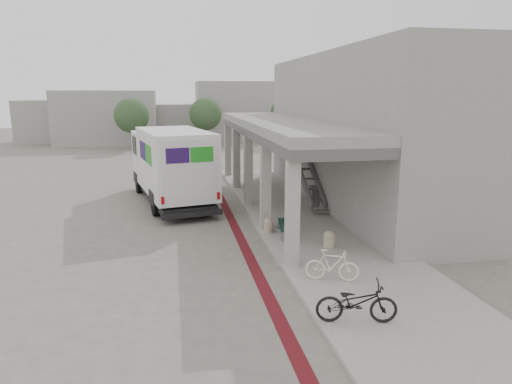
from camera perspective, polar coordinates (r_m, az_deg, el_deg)
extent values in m
plane|color=#635D55|center=(17.04, -5.46, -5.67)|extent=(120.00, 120.00, 0.00)
cube|color=#541016|center=(19.05, -2.99, -3.68)|extent=(0.35, 40.00, 0.01)
cube|color=gray|center=(17.79, 7.52, -4.75)|extent=(4.40, 28.00, 0.12)
cube|color=gray|center=(22.48, 12.46, 7.55)|extent=(4.30, 17.00, 7.00)
cube|color=#534F4D|center=(21.32, 3.03, 7.58)|extent=(3.40, 16.90, 0.35)
cube|color=gray|center=(21.29, 3.04, 8.52)|extent=(3.40, 16.90, 0.35)
cube|color=gray|center=(50.68, -18.14, 8.84)|extent=(10.00, 6.00, 5.50)
cube|color=gray|center=(54.27, -10.11, 8.64)|extent=(8.00, 6.00, 4.00)
cube|color=gray|center=(52.72, -2.40, 10.08)|extent=(9.00, 6.00, 6.50)
cube|color=gray|center=(54.75, -23.98, 8.08)|extent=(7.00, 5.00, 4.50)
cylinder|color=#38281C|center=(44.51, -15.16, 6.62)|extent=(0.36, 0.36, 2.40)
sphere|color=#2C4125|center=(44.37, -15.30, 9.19)|extent=(3.20, 3.20, 3.20)
cylinder|color=#38281C|center=(46.46, -6.27, 7.19)|extent=(0.36, 0.36, 2.40)
sphere|color=#2C4125|center=(46.33, -6.33, 9.66)|extent=(3.20, 3.20, 3.20)
cylinder|color=#38281C|center=(46.74, 3.73, 7.27)|extent=(0.36, 0.36, 2.40)
sphere|color=#2C4125|center=(46.61, 3.76, 9.72)|extent=(3.20, 3.20, 3.20)
cube|color=black|center=(22.60, -10.46, -0.19)|extent=(3.84, 8.03, 0.33)
cube|color=silver|center=(21.33, -10.09, 3.76)|extent=(3.76, 6.15, 2.87)
cube|color=silver|center=(25.06, -11.92, 4.55)|extent=(3.02, 2.59, 2.54)
cube|color=silver|center=(26.32, -12.29, 2.82)|extent=(2.51, 1.14, 0.88)
cube|color=black|center=(25.85, -12.33, 6.11)|extent=(2.49, 1.02, 1.16)
cube|color=black|center=(18.84, -7.98, -2.77)|extent=(2.54, 0.78, 0.20)
cube|color=#28104A|center=(21.80, -14.00, 5.08)|extent=(0.33, 1.52, 0.83)
cube|color=#1E8A1E|center=(20.17, -13.32, 4.57)|extent=(0.33, 1.52, 0.83)
cube|color=#28104A|center=(18.33, -9.77, 4.50)|extent=(0.93, 0.22, 0.61)
cube|color=#1E8A1E|center=(18.56, -6.77, 4.69)|extent=(0.93, 0.22, 0.61)
cylinder|color=black|center=(25.17, -14.39, 1.02)|extent=(0.50, 1.03, 0.99)
cylinder|color=black|center=(25.57, -9.24, 1.42)|extent=(0.50, 1.03, 0.99)
cylinder|color=black|center=(20.26, -12.40, -1.55)|extent=(0.50, 1.03, 0.99)
cylinder|color=black|center=(20.75, -6.09, -1.00)|extent=(0.50, 1.03, 0.99)
cube|color=slate|center=(16.18, 3.76, -5.50)|extent=(0.37, 0.14, 0.37)
cube|color=slate|center=(17.55, 3.39, -4.07)|extent=(0.37, 0.14, 0.37)
cube|color=#0F2F23|center=(16.80, 3.12, -4.10)|extent=(0.39, 1.72, 0.04)
cube|color=#0F2F23|center=(16.81, 3.58, -4.10)|extent=(0.39, 1.72, 0.04)
cube|color=#0F2F23|center=(16.82, 4.03, -4.10)|extent=(0.39, 1.72, 0.04)
cylinder|color=tan|center=(17.19, 1.54, -4.42)|extent=(0.36, 0.36, 0.36)
sphere|color=tan|center=(17.14, 1.55, -3.85)|extent=(0.36, 0.36, 0.36)
cylinder|color=tan|center=(15.72, 9.12, -6.14)|extent=(0.38, 0.38, 0.38)
sphere|color=tan|center=(15.66, 9.14, -5.47)|extent=(0.38, 0.38, 0.38)
cube|color=gray|center=(21.21, 7.23, -0.51)|extent=(0.44, 0.57, 0.93)
imported|color=black|center=(10.84, 12.46, -13.30)|extent=(1.94, 1.02, 0.97)
imported|color=silver|center=(12.94, 9.50, -9.03)|extent=(1.55, 0.93, 0.90)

